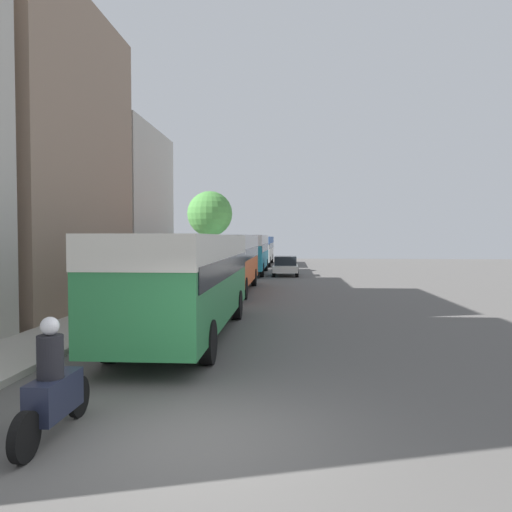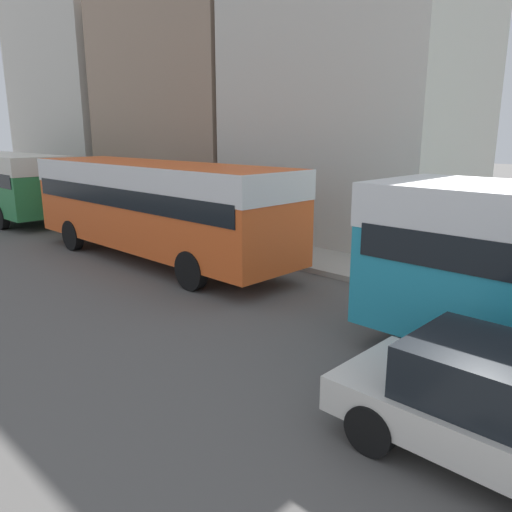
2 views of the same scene
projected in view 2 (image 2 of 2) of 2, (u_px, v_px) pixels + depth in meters
The scene contains 7 objects.
sidewalk at pixel (20, 196), 30.40m from camera, with size 2.20×120.00×0.15m.
building_corner at pixel (88, 95), 30.70m from camera, with size 6.09×9.82×12.08m.
building_midblock at pixel (201, 87), 23.98m from camera, with size 6.80×9.36×11.84m.
building_far_terrace at pixel (352, 113), 17.81m from camera, with size 5.61×8.22×8.96m.
bus_following at pixel (154, 198), 14.90m from camera, with size 2.58×10.13×2.95m.
car_crossing at pixel (501, 407), 5.72m from camera, with size 1.88×3.81×1.44m.
pedestrian_near_curb at pixel (195, 210), 18.60m from camera, with size 0.41×0.41×1.67m.
Camera 2 is at (6.67, 31.53, 3.82)m, focal length 35.00 mm.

